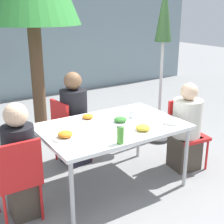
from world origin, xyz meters
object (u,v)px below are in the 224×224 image
object	(u,v)px
person_right	(186,130)
chair_right	(185,128)
bottle	(120,135)
chair_left	(18,175)
drinking_cup	(133,114)
salad_bowl	(172,121)
chair_far	(67,127)
person_far	(74,121)
person_left	(21,164)
closed_umbrella	(163,31)

from	to	relation	value
person_right	chair_right	bearing A→B (deg)	-121.90
bottle	chair_left	bearing A→B (deg)	156.41
drinking_cup	salad_bowl	world-z (taller)	drinking_cup
bottle	chair_far	bearing A→B (deg)	89.47
chair_right	person_right	xyz separation A→B (m)	(-0.06, -0.07, 0.02)
salad_bowl	person_right	bearing A→B (deg)	23.72
chair_right	person_far	size ratio (longest dim) A/B	0.70
bottle	drinking_cup	size ratio (longest dim) A/B	2.17
person_left	closed_umbrella	distance (m)	2.68
chair_right	bottle	size ratio (longest dim) A/B	4.60
chair_far	drinking_cup	world-z (taller)	chair_far
chair_left	person_far	xyz separation A→B (m)	(0.97, 0.82, 0.08)
person_left	drinking_cup	bearing A→B (deg)	3.27
person_right	salad_bowl	size ratio (longest dim) A/B	6.38
closed_umbrella	chair_right	bearing A→B (deg)	-107.02
person_right	salad_bowl	bearing A→B (deg)	30.62
bottle	salad_bowl	size ratio (longest dim) A/B	1.07
chair_left	chair_far	world-z (taller)	same
chair_far	bottle	distance (m)	1.29
chair_far	person_left	bearing A→B (deg)	-54.11
person_right	person_far	bearing A→B (deg)	-31.36
person_right	bottle	bearing A→B (deg)	22.03
person_right	drinking_cup	world-z (taller)	person_right
closed_umbrella	person_left	bearing A→B (deg)	-162.87
chair_left	closed_umbrella	size ratio (longest dim) A/B	0.37
person_left	bottle	size ratio (longest dim) A/B	6.23
chair_left	closed_umbrella	distance (m)	2.77
person_right	person_far	world-z (taller)	person_far
person_right	salad_bowl	world-z (taller)	person_right
person_left	person_far	bearing A→B (deg)	39.51
drinking_cup	person_far	bearing A→B (deg)	121.96
chair_far	closed_umbrella	bearing A→B (deg)	80.41
chair_far	closed_umbrella	distance (m)	1.89
chair_left	closed_umbrella	world-z (taller)	closed_umbrella
chair_left	chair_right	bearing A→B (deg)	1.15
drinking_cup	person_right	bearing A→B (deg)	-15.93
chair_left	drinking_cup	distance (m)	1.44
person_far	drinking_cup	size ratio (longest dim) A/B	14.17
chair_far	person_right	bearing A→B (deg)	45.39
person_right	drinking_cup	bearing A→B (deg)	-9.03
chair_left	drinking_cup	world-z (taller)	chair_left
chair_far	person_far	world-z (taller)	person_far
drinking_cup	person_left	bearing A→B (deg)	-177.40
chair_far	person_far	bearing A→B (deg)	58.10
person_left	drinking_cup	xyz separation A→B (m)	(1.35, 0.06, 0.23)
person_right	bottle	xyz separation A→B (m)	(-1.21, -0.33, 0.32)
chair_far	salad_bowl	distance (m)	1.38
closed_umbrella	drinking_cup	distance (m)	1.46
closed_umbrella	drinking_cup	xyz separation A→B (m)	(-0.99, -0.66, -0.85)
chair_right	chair_far	bearing A→B (deg)	-26.94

